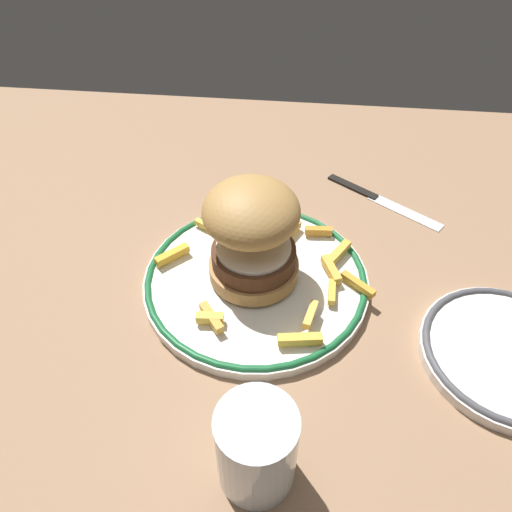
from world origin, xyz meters
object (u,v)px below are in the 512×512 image
dinner_plate (256,279)px  knife (374,196)px  burger (252,233)px  side_plate (507,353)px  water_glass (256,451)px

dinner_plate → knife: bearing=51.2°
dinner_plate → burger: (-0.47, 0.64, 6.62)cm
burger → side_plate: bearing=-16.7°
side_plate → knife: (-11.79, 25.97, -0.57)cm
dinner_plate → side_plate: bearing=-15.7°
side_plate → knife: side_plate is taller
dinner_plate → water_glass: bearing=-83.6°
water_glass → knife: size_ratio=0.57×
water_glass → dinner_plate: bearing=96.4°
burger → side_plate: burger is taller
dinner_plate → burger: size_ratio=2.15×
water_glass → side_plate: bearing=30.4°
burger → side_plate: size_ratio=0.70×
water_glass → side_plate: water_glass is taller
dinner_plate → water_glass: size_ratio=2.93×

